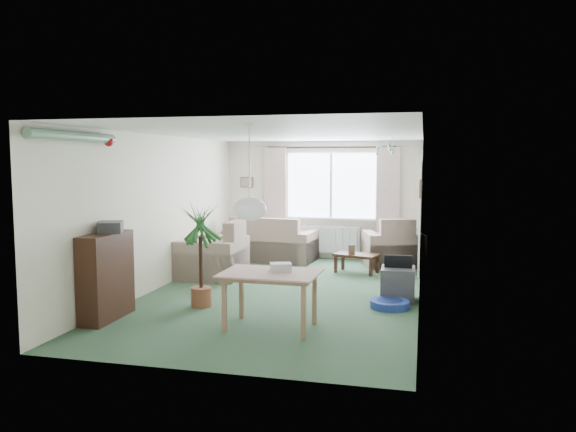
% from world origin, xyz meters
% --- Properties ---
extents(ground, '(6.50, 6.50, 0.00)m').
position_xyz_m(ground, '(0.00, 0.00, 0.00)').
color(ground, '#315137').
extents(window, '(1.80, 0.03, 1.30)m').
position_xyz_m(window, '(0.20, 3.23, 1.50)').
color(window, white).
extents(curtain_rod, '(2.60, 0.03, 0.03)m').
position_xyz_m(curtain_rod, '(0.20, 3.15, 2.27)').
color(curtain_rod, black).
extents(curtain_left, '(0.45, 0.08, 2.00)m').
position_xyz_m(curtain_left, '(-0.95, 3.13, 1.27)').
color(curtain_left, beige).
extents(curtain_right, '(0.45, 0.08, 2.00)m').
position_xyz_m(curtain_right, '(1.35, 3.13, 1.27)').
color(curtain_right, beige).
extents(radiator, '(1.20, 0.10, 0.55)m').
position_xyz_m(radiator, '(0.20, 3.19, 0.40)').
color(radiator, white).
extents(doorway, '(0.03, 0.95, 2.00)m').
position_xyz_m(doorway, '(1.99, 2.20, 1.00)').
color(doorway, black).
extents(pendant_lamp, '(0.36, 0.36, 0.36)m').
position_xyz_m(pendant_lamp, '(0.20, -2.30, 1.48)').
color(pendant_lamp, white).
extents(tinsel_garland, '(1.60, 1.60, 0.12)m').
position_xyz_m(tinsel_garland, '(-1.92, -2.30, 2.28)').
color(tinsel_garland, '#196626').
extents(bauble_cluster_a, '(0.20, 0.20, 0.20)m').
position_xyz_m(bauble_cluster_a, '(1.30, 0.90, 2.22)').
color(bauble_cluster_a, silver).
extents(bauble_cluster_b, '(0.20, 0.20, 0.20)m').
position_xyz_m(bauble_cluster_b, '(1.60, -0.30, 2.22)').
color(bauble_cluster_b, silver).
extents(wall_picture_back, '(0.28, 0.03, 0.22)m').
position_xyz_m(wall_picture_back, '(-1.60, 3.23, 1.55)').
color(wall_picture_back, brown).
extents(wall_picture_right, '(0.03, 0.24, 0.30)m').
position_xyz_m(wall_picture_right, '(1.98, 1.20, 1.55)').
color(wall_picture_right, brown).
extents(sofa, '(1.85, 1.08, 0.89)m').
position_xyz_m(sofa, '(-0.94, 2.75, 0.44)').
color(sofa, beige).
rests_on(sofa, ground).
extents(armchair_corner, '(1.27, 1.23, 0.93)m').
position_xyz_m(armchair_corner, '(1.48, 2.73, 0.47)').
color(armchair_corner, '#C3B393').
rests_on(armchair_corner, ground).
extents(armchair_left, '(1.05, 1.10, 0.98)m').
position_xyz_m(armchair_left, '(-1.50, 0.92, 0.49)').
color(armchair_left, '#BCA48E').
rests_on(armchair_left, ground).
extents(coffee_table, '(0.85, 0.61, 0.34)m').
position_xyz_m(coffee_table, '(0.89, 1.84, 0.17)').
color(coffee_table, black).
rests_on(coffee_table, ground).
extents(photo_frame, '(0.12, 0.06, 0.16)m').
position_xyz_m(photo_frame, '(0.81, 1.79, 0.42)').
color(photo_frame, brown).
rests_on(photo_frame, coffee_table).
extents(bookshelf, '(0.31, 0.90, 1.09)m').
position_xyz_m(bookshelf, '(-1.84, -1.85, 0.55)').
color(bookshelf, black).
rests_on(bookshelf, ground).
extents(hifi_box, '(0.40, 0.43, 0.14)m').
position_xyz_m(hifi_box, '(-1.81, -1.76, 1.16)').
color(hifi_box, '#303034').
rests_on(hifi_box, bookshelf).
extents(houseplant, '(0.80, 0.80, 1.42)m').
position_xyz_m(houseplant, '(-0.92, -0.99, 0.71)').
color(houseplant, '#216132').
rests_on(houseplant, ground).
extents(dining_table, '(1.06, 0.72, 0.66)m').
position_xyz_m(dining_table, '(0.27, -1.73, 0.33)').
color(dining_table, tan).
rests_on(dining_table, ground).
extents(gift_box, '(0.30, 0.25, 0.12)m').
position_xyz_m(gift_box, '(0.38, -1.65, 0.72)').
color(gift_box, silver).
rests_on(gift_box, dining_table).
extents(tv_cube, '(0.48, 0.53, 0.47)m').
position_xyz_m(tv_cube, '(1.70, -0.01, 0.24)').
color(tv_cube, '#38393D').
rests_on(tv_cube, ground).
extents(pet_bed, '(0.65, 0.65, 0.11)m').
position_xyz_m(pet_bed, '(1.62, -0.48, 0.05)').
color(pet_bed, navy).
rests_on(pet_bed, ground).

